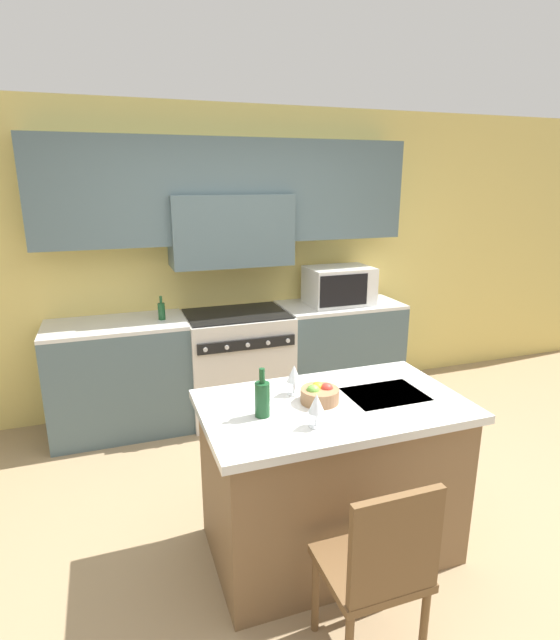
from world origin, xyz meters
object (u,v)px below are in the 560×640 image
range_stove (238,364)px  oil_bottle_on_counter (162,311)px  wine_bottle (262,398)px  island_chair (380,566)px  fruit_bowl (320,394)px  wine_glass_far (294,375)px  microwave (339,286)px  wine_glass_near (316,405)px

range_stove → oil_bottle_on_counter: oil_bottle_on_counter is taller
range_stove → wine_bottle: size_ratio=3.70×
island_chair → fruit_bowl: size_ratio=4.49×
fruit_bowl → wine_glass_far: bearing=123.9°
microwave → oil_bottle_on_counter: (-1.63, -0.02, -0.10)m
microwave → island_chair: microwave is taller
island_chair → wine_glass_near: (-0.07, 0.52, 0.51)m
microwave → wine_glass_far: bearing=-122.6°
island_chair → wine_bottle: (-0.29, 0.71, 0.49)m
wine_glass_near → wine_glass_far: bearing=85.2°
island_chair → oil_bottle_on_counter: 2.72m
island_chair → fruit_bowl: bearing=86.1°
wine_glass_near → fruit_bowl: size_ratio=0.82×
microwave → wine_glass_near: bearing=-118.2°
island_chair → wine_glass_near: 0.73m
microwave → fruit_bowl: microwave is taller
wine_glass_near → wine_glass_far: size_ratio=1.00×
microwave → fruit_bowl: bearing=-118.4°
microwave → wine_bottle: bearing=-125.1°
wine_bottle → wine_glass_near: 0.29m
range_stove → wine_bottle: 2.01m
wine_glass_far → microwave: bearing=57.4°
microwave → fruit_bowl: (-1.01, -1.86, -0.15)m
range_stove → fruit_bowl: fruit_bowl is taller
wine_bottle → fruit_bowl: (0.34, 0.06, -0.05)m
wine_bottle → fruit_bowl: size_ratio=1.23×
island_chair → wine_bottle: size_ratio=3.64×
microwave → wine_bottle: microwave is taller
range_stove → wine_bottle: wine_bottle is taller
range_stove → wine_glass_near: bearing=-93.8°
microwave → wine_glass_far: 2.04m
wine_glass_near → fruit_bowl: 0.29m
oil_bottle_on_counter → wine_glass_near: bearing=-76.7°
wine_bottle → oil_bottle_on_counter: bearing=98.5°
oil_bottle_on_counter → wine_glass_far: bearing=-72.7°
oil_bottle_on_counter → range_stove: bearing=-0.0°
oil_bottle_on_counter → microwave: bearing=0.6°
fruit_bowl → island_chair: bearing=-93.9°
fruit_bowl → wine_glass_near: bearing=-116.9°
microwave → fruit_bowl: size_ratio=2.86×
island_chair → wine_glass_near: wine_glass_near is taller
range_stove → fruit_bowl: size_ratio=4.56×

